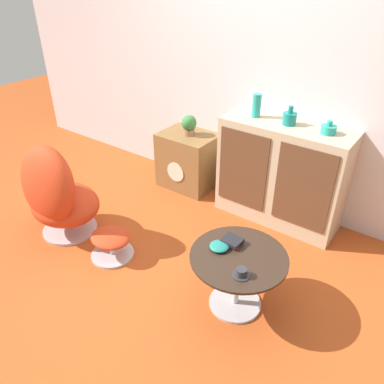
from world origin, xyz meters
TOP-DOWN VIEW (x-y plane):
  - ground_plane at (0.00, 0.00)m, footprint 12.00×12.00m
  - wall_back at (0.00, 1.50)m, footprint 6.40×0.06m
  - sideboard at (0.51, 1.25)m, footprint 1.14×0.44m
  - tv_console at (-0.55, 1.25)m, footprint 0.58×0.45m
  - egg_chair at (-0.94, -0.14)m, footprint 0.69×0.63m
  - ottoman at (-0.36, -0.09)m, footprint 0.36×0.36m
  - coffee_table at (0.76, 0.06)m, footprint 0.66×0.66m
  - vase_leftmost at (0.20, 1.25)m, footprint 0.08×0.08m
  - vase_inner_left at (0.51, 1.25)m, footprint 0.12×0.12m
  - vase_inner_right at (0.85, 1.25)m, footprint 0.12×0.12m
  - potted_plant at (-0.54, 1.25)m, footprint 0.16×0.16m
  - teacup at (0.86, -0.09)m, footprint 0.11×0.11m
  - book_stack at (0.65, 0.14)m, footprint 0.15×0.13m
  - bowl at (0.61, 0.05)m, footprint 0.13×0.13m

SIDE VIEW (x-z plane):
  - ground_plane at x=0.00m, z-range 0.00..0.00m
  - ottoman at x=-0.36m, z-range 0.03..0.27m
  - tv_console at x=-0.55m, z-range 0.00..0.60m
  - coffee_table at x=0.76m, z-range 0.10..0.55m
  - egg_chair at x=-0.94m, z-range -0.04..0.87m
  - bowl at x=0.61m, z-range 0.46..0.49m
  - book_stack at x=0.65m, z-range 0.46..0.50m
  - sideboard at x=0.51m, z-range 0.00..0.95m
  - teacup at x=0.86m, z-range 0.45..0.51m
  - potted_plant at x=-0.54m, z-range 0.61..0.82m
  - vase_inner_right at x=0.85m, z-range 0.94..1.04m
  - vase_inner_left at x=0.51m, z-range 0.93..1.09m
  - vase_leftmost at x=0.20m, z-range 0.95..1.16m
  - wall_back at x=0.00m, z-range 0.00..2.60m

